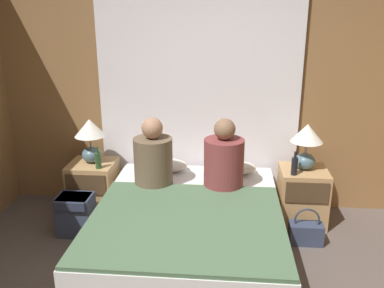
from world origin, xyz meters
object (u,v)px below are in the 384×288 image
Objects in this scene: beer_bottle_on_left_stand at (98,160)px; beer_bottle_on_right_stand at (294,166)px; backpack_on_floor at (76,212)px; bed at (189,232)px; lamp_right at (307,141)px; pillow_left at (163,165)px; pillow_right at (230,167)px; nightstand_left at (94,188)px; lamp_left at (90,135)px; nightstand_right at (302,196)px; handbag_on_floor at (306,232)px; person_left_in_bed at (153,158)px; person_right_in_bed at (224,160)px.

beer_bottle_on_left_stand is 0.96× the size of beer_bottle_on_right_stand.
bed is at bearing -14.86° from backpack_on_floor.
lamp_right is 1.41m from pillow_left.
pillow_right is at bearing 0.00° from pillow_left.
nightstand_left is 0.75m from pillow_left.
backpack_on_floor is at bearing -95.49° from lamp_left.
nightstand_left is at bearing 180.00° from nightstand_right.
pillow_right is at bearing 176.30° from lamp_right.
lamp_left reaches higher than bed.
pillow_left reaches higher than nightstand_left.
lamp_left reaches higher than handbag_on_floor.
nightstand_left is at bearing -176.94° from pillow_right.
nightstand_left is 0.55m from lamp_left.
lamp_right is at bearing 4.59° from beer_bottle_on_left_stand.
bed is at bearing -33.94° from nightstand_left.
lamp_right is at bearing 35.00° from bed.
lamp_left is at bearing 168.27° from handbag_on_floor.
pillow_right is (0.34, 0.77, 0.29)m from bed.
lamp_right reaches higher than nightstand_right.
lamp_right is at bearing 0.00° from lamp_left.
nightstand_right is 0.86× the size of person_left_in_bed.
lamp_right reaches higher than pillow_right.
beer_bottle_on_right_stand is (0.58, -0.20, 0.11)m from pillow_right.
beer_bottle_on_right_stand reaches higher than handbag_on_floor.
handbag_on_floor is (0.68, -0.47, -0.42)m from pillow_right.
person_right_in_bed reaches higher than nightstand_right.
backpack_on_floor is at bearing -161.10° from pillow_right.
nightstand_right is 1.10× the size of pillow_left.
lamp_right is 0.84m from handbag_on_floor.
pillow_right is 0.63m from beer_bottle_on_right_stand.
lamp_left is 2.07× the size of beer_bottle_on_left_stand.
beer_bottle_on_right_stand reaches higher than nightstand_left.
beer_bottle_on_left_stand is at bearing 165.56° from person_left_in_bed.
lamp_left is 0.69× the size of person_right_in_bed.
backpack_on_floor reaches higher than handbag_on_floor.
person_left_in_bed reaches higher than pillow_left.
lamp_right is 0.88× the size of pillow_right.
pillow_right is 2.34× the size of beer_bottle_on_left_stand.
lamp_right is 0.70× the size of person_left_in_bed.
lamp_left is 0.76m from backpack_on_floor.
nightstand_left is at bearing 131.20° from beer_bottle_on_left_stand.
lamp_right reaches higher than handbag_on_floor.
nightstand_left is 1.60× the size of handbag_on_floor.
beer_bottle_on_right_stand is at bearing 8.04° from backpack_on_floor.
nightstand_left reaches higher than backpack_on_floor.
backpack_on_floor is (-0.72, -0.14, -0.51)m from person_left_in_bed.
nightstand_right is at bearing -90.00° from lamp_right.
person_left_in_bed is 0.64m from person_right_in_bed.
nightstand_right is 0.40m from beer_bottle_on_right_stand.
nightstand_left is 1.10× the size of pillow_right.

